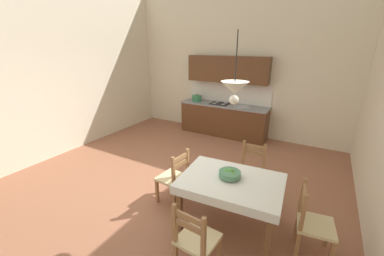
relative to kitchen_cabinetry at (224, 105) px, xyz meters
The scene contains 11 objects.
ground_plane 3.16m from the kitchen_cabinetry, 86.85° to the right, with size 6.65×7.19×0.10m, color #935B42.
wall_back 1.22m from the kitchen_cabinetry, 63.34° to the left, with size 6.65×0.12×4.04m, color beige.
wall_left 4.36m from the kitchen_cabinetry, 133.98° to the right, with size 0.12×7.19×4.04m, color beige.
kitchen_cabinetry is the anchor object (origin of this frame).
dining_table 3.76m from the kitchen_cabinetry, 66.26° to the right, with size 1.44×1.08×0.75m.
dining_chair_tv_side 3.43m from the kitchen_cabinetry, 81.14° to the right, with size 0.46×0.46×0.93m.
dining_chair_camera_side 4.59m from the kitchen_cabinetry, 71.44° to the right, with size 0.45×0.45×0.93m.
dining_chair_kitchen_side 3.02m from the kitchen_cabinetry, 58.87° to the right, with size 0.44×0.44×0.93m.
dining_chair_window_side 4.28m from the kitchen_cabinetry, 53.15° to the right, with size 0.47×0.47×0.93m.
fruit_bowl 3.71m from the kitchen_cabinetry, 66.57° to the right, with size 0.30×0.30×0.12m.
pendant_lamp 4.07m from the kitchen_cabinetry, 66.83° to the right, with size 0.32×0.32×0.80m.
Camera 1 is at (2.27, -3.12, 2.49)m, focal length 22.18 mm.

